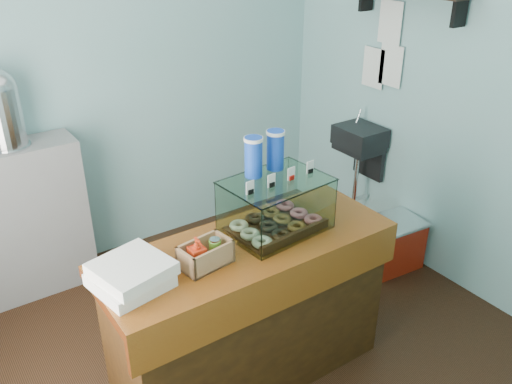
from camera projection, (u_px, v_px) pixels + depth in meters
ground at (227, 347)px, 3.42m from camera, size 3.50×3.50×0.00m
room_shell at (223, 80)px, 2.66m from camera, size 3.54×3.04×2.82m
counter at (249, 311)px, 3.02m from camera, size 1.60×0.60×0.90m
back_shelf at (11, 225)px, 3.68m from camera, size 1.00×0.32×1.10m
display_case at (273, 199)px, 2.91m from camera, size 0.57×0.44×0.51m
condiment_crate at (205, 255)px, 2.62m from camera, size 0.27×0.18×0.17m
pastry_boxes at (131, 275)px, 2.47m from camera, size 0.38×0.37×0.12m
coffee_urn at (0, 107)px, 3.37m from camera, size 0.28×0.28×0.51m
red_cooler at (391, 244)px, 4.13m from camera, size 0.47×0.38×0.39m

